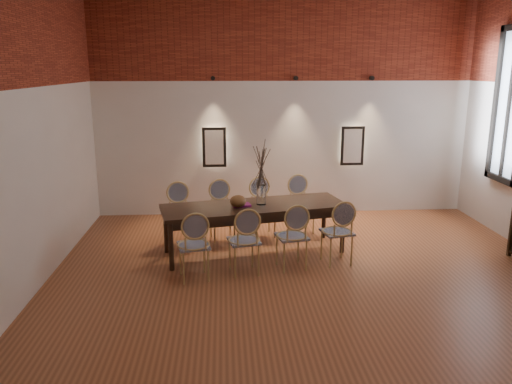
{
  "coord_description": "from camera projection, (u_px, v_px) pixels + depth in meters",
  "views": [
    {
      "loc": [
        -1.13,
        -5.77,
        2.75
      ],
      "look_at": [
        -0.69,
        0.97,
        1.05
      ],
      "focal_mm": 35.0,
      "sensor_mm": 36.0,
      "label": 1
    }
  ],
  "objects": [
    {
      "name": "spot_fixture_left",
      "position": [
        213.0,
        78.0,
        8.93
      ],
      "size": [
        0.08,
        0.1,
        0.08
      ],
      "primitive_type": "cylinder",
      "rotation": [
        1.57,
        0.0,
        0.0
      ],
      "color": "black",
      "rests_on": "wall_back"
    },
    {
      "name": "bowl",
      "position": [
        238.0,
        201.0,
        7.29
      ],
      "size": [
        0.24,
        0.24,
        0.18
      ],
      "primitive_type": "ellipsoid",
      "color": "brown",
      "rests_on": "dining_table"
    },
    {
      "name": "spot_fixture_right",
      "position": [
        372.0,
        78.0,
        9.11
      ],
      "size": [
        0.08,
        0.1,
        0.08
      ],
      "primitive_type": "cylinder",
      "rotation": [
        1.57,
        0.0,
        0.0
      ],
      "color": "black",
      "rests_on": "wall_back"
    },
    {
      "name": "chair_far_c",
      "position": [
        263.0,
        209.0,
        8.25
      ],
      "size": [
        0.52,
        0.52,
        0.94
      ],
      "primitive_type": null,
      "rotation": [
        0.0,
        0.0,
        3.35
      ],
      "color": "tan",
      "rests_on": "floor"
    },
    {
      "name": "dining_table",
      "position": [
        254.0,
        229.0,
        7.52
      ],
      "size": [
        2.85,
        1.41,
        0.75
      ],
      "primitive_type": "cube",
      "rotation": [
        0.0,
        0.0,
        0.2
      ],
      "color": "#342014",
      "rests_on": "floor"
    },
    {
      "name": "floor",
      "position": [
        315.0,
        291.0,
        6.33
      ],
      "size": [
        7.0,
        7.0,
        0.02
      ],
      "primitive_type": "cube",
      "color": "#955330",
      "rests_on": "ground"
    },
    {
      "name": "chair_near_c",
      "position": [
        292.0,
        236.0,
        6.91
      ],
      "size": [
        0.52,
        0.52,
        0.94
      ],
      "primitive_type": null,
      "rotation": [
        0.0,
        0.0,
        0.2
      ],
      "color": "tan",
      "rests_on": "floor"
    },
    {
      "name": "chair_far_d",
      "position": [
        301.0,
        206.0,
        8.43
      ],
      "size": [
        0.52,
        0.52,
        0.94
      ],
      "primitive_type": null,
      "rotation": [
        0.0,
        0.0,
        3.35
      ],
      "color": "tan",
      "rests_on": "floor"
    },
    {
      "name": "window_mullion",
      "position": [
        509.0,
        105.0,
        7.95
      ],
      "size": [
        0.06,
        0.06,
        2.4
      ],
      "primitive_type": "cube",
      "color": "black",
      "rests_on": "wall_right"
    },
    {
      "name": "vase",
      "position": [
        261.0,
        195.0,
        7.42
      ],
      "size": [
        0.14,
        0.14,
        0.3
      ],
      "primitive_type": "cylinder",
      "color": "silver",
      "rests_on": "dining_table"
    },
    {
      "name": "window_frame",
      "position": [
        509.0,
        105.0,
        7.95
      ],
      "size": [
        0.08,
        0.9,
        2.5
      ],
      "primitive_type": "cube",
      "color": "black",
      "rests_on": "wall_right"
    },
    {
      "name": "wall_back",
      "position": [
        284.0,
        108.0,
        9.27
      ],
      "size": [
        7.0,
        0.1,
        4.0
      ],
      "primitive_type": "cube",
      "color": "silver",
      "rests_on": "ground"
    },
    {
      "name": "window_glass",
      "position": [
        511.0,
        105.0,
        7.96
      ],
      "size": [
        0.02,
        0.78,
        2.38
      ],
      "primitive_type": "cube",
      "color": "silver",
      "rests_on": "wall_right"
    },
    {
      "name": "niche_right",
      "position": [
        352.0,
        146.0,
        9.43
      ],
      "size": [
        0.36,
        0.06,
        0.66
      ],
      "primitive_type": "cube",
      "color": "#FFEAC6",
      "rests_on": "wall_back"
    },
    {
      "name": "brick_band_left",
      "position": [
        1.0,
        18.0,
        5.31
      ],
      "size": [
        0.02,
        7.0,
        1.5
      ],
      "primitive_type": "cube",
      "color": "maroon",
      "rests_on": "ground"
    },
    {
      "name": "chair_near_b",
      "position": [
        244.0,
        241.0,
        6.73
      ],
      "size": [
        0.52,
        0.52,
        0.94
      ],
      "primitive_type": null,
      "rotation": [
        0.0,
        0.0,
        0.2
      ],
      "color": "tan",
      "rests_on": "floor"
    },
    {
      "name": "spot_fixture_mid",
      "position": [
        296.0,
        78.0,
        9.02
      ],
      "size": [
        0.08,
        0.1,
        0.08
      ],
      "primitive_type": "cylinder",
      "rotation": [
        1.57,
        0.0,
        0.0
      ],
      "color": "black",
      "rests_on": "wall_back"
    },
    {
      "name": "dried_branches",
      "position": [
        261.0,
        165.0,
        7.31
      ],
      "size": [
        0.5,
        0.5,
        0.7
      ],
      "primitive_type": null,
      "color": "#45372A",
      "rests_on": "vase"
    },
    {
      "name": "niche_left",
      "position": [
        214.0,
        147.0,
        9.26
      ],
      "size": [
        0.36,
        0.06,
        0.66
      ],
      "primitive_type": "cube",
      "color": "#FFEAC6",
      "rests_on": "wall_back"
    },
    {
      "name": "chair_far_a",
      "position": [
        180.0,
        215.0,
        7.9
      ],
      "size": [
        0.52,
        0.52,
        0.94
      ],
      "primitive_type": null,
      "rotation": [
        0.0,
        0.0,
        3.35
      ],
      "color": "tan",
      "rests_on": "floor"
    },
    {
      "name": "chair_near_a",
      "position": [
        194.0,
        245.0,
        6.56
      ],
      "size": [
        0.52,
        0.52,
        0.94
      ],
      "primitive_type": null,
      "rotation": [
        0.0,
        0.0,
        0.2
      ],
      "color": "tan",
      "rests_on": "floor"
    },
    {
      "name": "wall_left",
      "position": [
        8.0,
        135.0,
        5.61
      ],
      "size": [
        0.1,
        7.0,
        4.0
      ],
      "primitive_type": "cube",
      "color": "silver",
      "rests_on": "ground"
    },
    {
      "name": "brick_band_back",
      "position": [
        285.0,
        38.0,
        8.9
      ],
      "size": [
        7.0,
        0.02,
        1.5
      ],
      "primitive_type": "cube",
      "color": "maroon",
      "rests_on": "ground"
    },
    {
      "name": "book",
      "position": [
        242.0,
        205.0,
        7.37
      ],
      "size": [
        0.29,
        0.23,
        0.03
      ],
      "primitive_type": "cube",
      "rotation": [
        0.0,
        0.0,
        0.2
      ],
      "color": "#7F1867",
      "rests_on": "dining_table"
    },
    {
      "name": "chair_far_b",
      "position": [
        222.0,
        212.0,
        8.08
      ],
      "size": [
        0.52,
        0.52,
        0.94
      ],
      "primitive_type": null,
      "rotation": [
        0.0,
        0.0,
        3.35
      ],
      "color": "tan",
      "rests_on": "floor"
    },
    {
      "name": "chair_near_d",
      "position": [
        337.0,
        232.0,
        7.09
      ],
      "size": [
        0.52,
        0.52,
        0.94
      ],
      "primitive_type": null,
      "rotation": [
        0.0,
        0.0,
        0.2
      ],
      "color": "tan",
      "rests_on": "floor"
    },
    {
      "name": "wall_front",
      "position": [
        459.0,
        227.0,
        2.4
      ],
      "size": [
        7.0,
        0.1,
        4.0
      ],
      "primitive_type": "cube",
      "color": "silver",
      "rests_on": "ground"
    }
  ]
}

